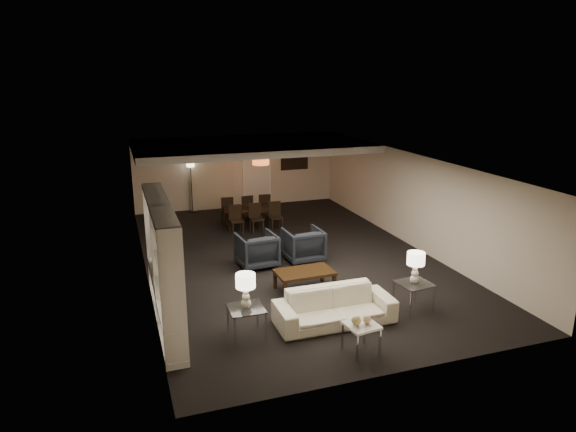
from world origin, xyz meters
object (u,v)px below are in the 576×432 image
at_px(chair_fl, 227,209).
at_px(table_lamp_left, 246,291).
at_px(marble_table, 361,338).
at_px(vase_blue, 170,290).
at_px(chair_fm, 246,208).
at_px(floor_lamp, 191,186).
at_px(sofa, 335,307).
at_px(chair_nl, 237,220).
at_px(armchair_right, 303,245).
at_px(chair_nr, 276,217).
at_px(coffee_table, 304,280).
at_px(chair_fr, 264,206).
at_px(chair_nm, 257,218).
at_px(television, 160,254).
at_px(pendant_light, 261,161).
at_px(table_lamp_right, 415,268).
at_px(armchair_left, 257,250).
at_px(side_table_right, 413,296).
at_px(vase_amber, 165,253).
at_px(floor_speaker, 168,284).
at_px(dining_table, 251,217).
at_px(side_table_left, 247,322).

bearing_deg(chair_fl, table_lamp_left, 87.10).
bearing_deg(marble_table, table_lamp_left, 147.09).
distance_m(table_lamp_left, vase_blue, 1.33).
xyz_separation_m(chair_fm, floor_lamp, (-1.45, 1.57, 0.47)).
distance_m(sofa, chair_nl, 5.99).
relative_size(armchair_right, table_lamp_left, 1.44).
bearing_deg(chair_fm, floor_lamp, -53.93).
bearing_deg(chair_nr, coffee_table, -97.45).
bearing_deg(sofa, chair_fr, 84.53).
bearing_deg(chair_nm, television, -130.47).
height_order(pendant_light, marble_table, pendant_light).
distance_m(table_lamp_right, marble_table, 2.12).
distance_m(coffee_table, floor_lamp, 7.39).
height_order(chair_nl, chair_nm, same).
xyz_separation_m(table_lamp_left, chair_nr, (2.43, 5.97, -0.47)).
xyz_separation_m(armchair_left, marble_table, (0.60, -4.40, -0.16)).
bearing_deg(chair_fr, television, 61.39).
height_order(armchair_left, table_lamp_left, table_lamp_left).
height_order(side_table_right, chair_fm, chair_fm).
bearing_deg(side_table_right, sofa, 180.00).
relative_size(armchair_right, chair_fl, 1.08).
bearing_deg(side_table_right, vase_amber, 176.47).
height_order(chair_nr, chair_fr, same).
bearing_deg(chair_nr, floor_speaker, -127.89).
relative_size(table_lamp_right, chair_fm, 0.75).
height_order(vase_amber, chair_nr, vase_amber).
bearing_deg(sofa, floor_lamp, 98.78).
bearing_deg(sofa, armchair_right, 79.98).
xyz_separation_m(chair_fm, chair_fr, (0.60, 0.00, 0.00)).
xyz_separation_m(side_table_right, table_lamp_right, (0.00, 0.00, 0.60)).
height_order(table_lamp_right, dining_table, table_lamp_right).
height_order(armchair_left, side_table_right, armchair_left).
distance_m(vase_amber, floor_speaker, 1.77).
distance_m(floor_speaker, floor_lamp, 7.36).
xyz_separation_m(television, floor_speaker, (0.08, -0.25, -0.55)).
xyz_separation_m(pendant_light, side_table_left, (-2.32, -7.13, -1.63)).
bearing_deg(chair_fm, table_lamp_right, 95.41).
xyz_separation_m(armchair_left, vase_blue, (-2.39, -3.43, 0.73)).
distance_m(chair_nl, chair_nr, 1.20).
relative_size(marble_table, chair_fm, 0.60).
distance_m(side_table_right, chair_fr, 7.33).
height_order(chair_nl, chair_fm, same).
bearing_deg(dining_table, armchair_left, -94.76).
xyz_separation_m(armchair_right, television, (-3.56, -1.40, 0.65)).
bearing_deg(chair_nm, table_lamp_right, -78.51).
bearing_deg(sofa, table_lamp_left, -179.72).
relative_size(table_lamp_left, marble_table, 1.24).
xyz_separation_m(side_table_right, floor_speaker, (-4.58, 1.65, 0.23)).
xyz_separation_m(coffee_table, marble_table, (0.00, -2.70, 0.04)).
bearing_deg(pendant_light, table_lamp_right, -81.35).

